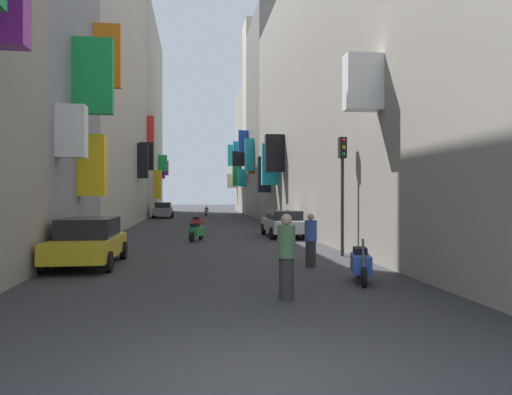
{
  "coord_description": "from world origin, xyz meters",
  "views": [
    {
      "loc": [
        -0.72,
        -5.34,
        2.2
      ],
      "look_at": [
        4.16,
        31.47,
        1.99
      ],
      "focal_mm": 32.86,
      "sensor_mm": 36.0,
      "label": 1
    }
  ],
  "objects_px": {
    "scooter_red": "(197,223)",
    "traffic_light_near_corner": "(342,175)",
    "parked_car_silver": "(283,223)",
    "scooter_white": "(207,211)",
    "scooter_blue": "(361,264)",
    "pedestrian_near_left": "(286,256)",
    "parked_car_yellow": "(88,241)",
    "parked_car_grey": "(163,210)",
    "pedestrian_crossing": "(311,240)",
    "scooter_green": "(196,231)"
  },
  "relations": [
    {
      "from": "parked_car_grey",
      "to": "pedestrian_near_left",
      "type": "relative_size",
      "value": 2.24
    },
    {
      "from": "parked_car_silver",
      "to": "scooter_red",
      "type": "bearing_deg",
      "value": 131.69
    },
    {
      "from": "parked_car_silver",
      "to": "pedestrian_crossing",
      "type": "bearing_deg",
      "value": -96.19
    },
    {
      "from": "scooter_red",
      "to": "scooter_blue",
      "type": "bearing_deg",
      "value": -77.39
    },
    {
      "from": "parked_car_grey",
      "to": "scooter_blue",
      "type": "relative_size",
      "value": 2.26
    },
    {
      "from": "parked_car_grey",
      "to": "scooter_green",
      "type": "relative_size",
      "value": 2.33
    },
    {
      "from": "parked_car_grey",
      "to": "scooter_white",
      "type": "bearing_deg",
      "value": 41.78
    },
    {
      "from": "parked_car_yellow",
      "to": "scooter_blue",
      "type": "xyz_separation_m",
      "value": [
        7.44,
        -3.79,
        -0.3
      ]
    },
    {
      "from": "scooter_white",
      "to": "traffic_light_near_corner",
      "type": "xyz_separation_m",
      "value": [
        3.98,
        -33.05,
        2.44
      ]
    },
    {
      "from": "scooter_green",
      "to": "pedestrian_near_left",
      "type": "distance_m",
      "value": 12.9
    },
    {
      "from": "scooter_white",
      "to": "traffic_light_near_corner",
      "type": "bearing_deg",
      "value": -83.14
    },
    {
      "from": "scooter_green",
      "to": "traffic_light_near_corner",
      "type": "xyz_separation_m",
      "value": [
        5.17,
        -6.23,
        2.44
      ]
    },
    {
      "from": "pedestrian_crossing",
      "to": "traffic_light_near_corner",
      "type": "relative_size",
      "value": 0.38
    },
    {
      "from": "parked_car_grey",
      "to": "scooter_blue",
      "type": "height_order",
      "value": "parked_car_grey"
    },
    {
      "from": "scooter_blue",
      "to": "pedestrian_crossing",
      "type": "height_order",
      "value": "pedestrian_crossing"
    },
    {
      "from": "scooter_red",
      "to": "scooter_white",
      "type": "relative_size",
      "value": 0.99
    },
    {
      "from": "pedestrian_crossing",
      "to": "scooter_white",
      "type": "bearing_deg",
      "value": 93.64
    },
    {
      "from": "scooter_red",
      "to": "scooter_green",
      "type": "distance_m",
      "value": 6.61
    },
    {
      "from": "scooter_red",
      "to": "traffic_light_near_corner",
      "type": "xyz_separation_m",
      "value": [
        5.07,
        -12.84,
        2.44
      ]
    },
    {
      "from": "scooter_blue",
      "to": "traffic_light_near_corner",
      "type": "relative_size",
      "value": 0.42
    },
    {
      "from": "parked_car_grey",
      "to": "pedestrian_near_left",
      "type": "xyz_separation_m",
      "value": [
        4.85,
        -35.81,
        0.13
      ]
    },
    {
      "from": "parked_car_silver",
      "to": "scooter_white",
      "type": "relative_size",
      "value": 2.33
    },
    {
      "from": "parked_car_grey",
      "to": "parked_car_silver",
      "type": "height_order",
      "value": "parked_car_grey"
    },
    {
      "from": "pedestrian_near_left",
      "to": "traffic_light_near_corner",
      "type": "xyz_separation_m",
      "value": [
        3.35,
        6.53,
        2.0
      ]
    },
    {
      "from": "scooter_red",
      "to": "scooter_green",
      "type": "height_order",
      "value": "same"
    },
    {
      "from": "pedestrian_crossing",
      "to": "pedestrian_near_left",
      "type": "distance_m",
      "value": 4.59
    },
    {
      "from": "parked_car_yellow",
      "to": "parked_car_grey",
      "type": "distance_m",
      "value": 30.37
    },
    {
      "from": "pedestrian_crossing",
      "to": "pedestrian_near_left",
      "type": "relative_size",
      "value": 0.91
    },
    {
      "from": "parked_car_yellow",
      "to": "pedestrian_crossing",
      "type": "xyz_separation_m",
      "value": [
        6.82,
        -1.15,
        0.05
      ]
    },
    {
      "from": "pedestrian_crossing",
      "to": "scooter_green",
      "type": "bearing_deg",
      "value": 112.09
    },
    {
      "from": "scooter_red",
      "to": "scooter_green",
      "type": "xyz_separation_m",
      "value": [
        -0.1,
        -6.61,
        -0.0
      ]
    },
    {
      "from": "scooter_blue",
      "to": "scooter_white",
      "type": "bearing_deg",
      "value": 94.33
    },
    {
      "from": "parked_car_yellow",
      "to": "scooter_red",
      "type": "height_order",
      "value": "parked_car_yellow"
    },
    {
      "from": "scooter_green",
      "to": "traffic_light_near_corner",
      "type": "relative_size",
      "value": 0.4
    },
    {
      "from": "pedestrian_crossing",
      "to": "traffic_light_near_corner",
      "type": "distance_m",
      "value": 3.52
    },
    {
      "from": "scooter_blue",
      "to": "scooter_red",
      "type": "xyz_separation_m",
      "value": [
        -3.96,
        17.71,
        0.0
      ]
    },
    {
      "from": "pedestrian_crossing",
      "to": "pedestrian_near_left",
      "type": "bearing_deg",
      "value": -110.65
    },
    {
      "from": "scooter_green",
      "to": "pedestrian_near_left",
      "type": "bearing_deg",
      "value": -81.88
    },
    {
      "from": "scooter_white",
      "to": "traffic_light_near_corner",
      "type": "distance_m",
      "value": 33.38
    },
    {
      "from": "pedestrian_near_left",
      "to": "parked_car_grey",
      "type": "bearing_deg",
      "value": 97.71
    },
    {
      "from": "scooter_green",
      "to": "pedestrian_crossing",
      "type": "bearing_deg",
      "value": -67.91
    },
    {
      "from": "parked_car_grey",
      "to": "pedestrian_crossing",
      "type": "bearing_deg",
      "value": -78.41
    },
    {
      "from": "parked_car_yellow",
      "to": "scooter_white",
      "type": "relative_size",
      "value": 2.25
    },
    {
      "from": "parked_car_yellow",
      "to": "parked_car_silver",
      "type": "relative_size",
      "value": 0.97
    },
    {
      "from": "scooter_green",
      "to": "pedestrian_crossing",
      "type": "height_order",
      "value": "pedestrian_crossing"
    },
    {
      "from": "scooter_red",
      "to": "traffic_light_near_corner",
      "type": "height_order",
      "value": "traffic_light_near_corner"
    },
    {
      "from": "pedestrian_near_left",
      "to": "parked_car_silver",
      "type": "bearing_deg",
      "value": 79.32
    },
    {
      "from": "parked_car_yellow",
      "to": "scooter_blue",
      "type": "height_order",
      "value": "parked_car_yellow"
    },
    {
      "from": "scooter_white",
      "to": "pedestrian_crossing",
      "type": "xyz_separation_m",
      "value": [
        2.25,
        -35.29,
        0.35
      ]
    },
    {
      "from": "parked_car_yellow",
      "to": "pedestrian_near_left",
      "type": "xyz_separation_m",
      "value": [
        5.2,
        -5.44,
        0.13
      ]
    }
  ]
}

